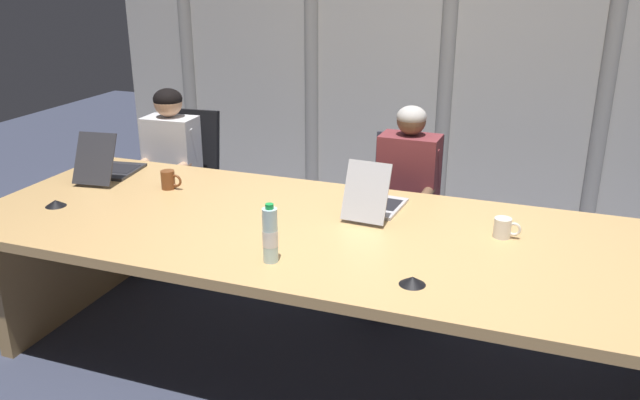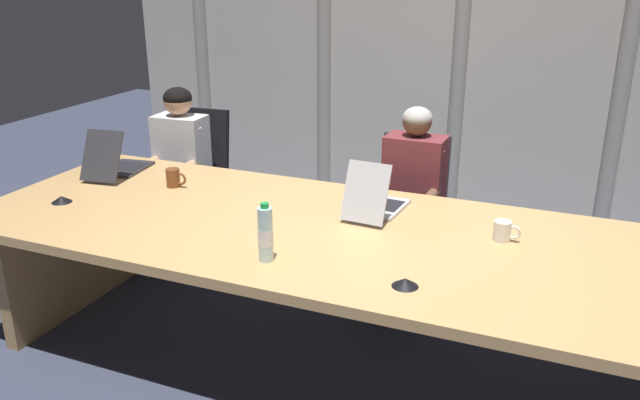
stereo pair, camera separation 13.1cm
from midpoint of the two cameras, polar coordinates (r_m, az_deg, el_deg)
ground_plane at (r=3.46m, az=2.25°, el=-14.40°), size 12.03×12.03×0.00m
conference_table at (r=3.16m, az=2.40°, el=-5.35°), size 4.04×1.35×0.75m
curtain_backdrop at (r=5.30m, az=11.01°, el=13.51°), size 6.02×0.17×2.76m
laptop_left_end at (r=4.14m, az=-18.90°, el=2.77°), size 0.30×0.50×0.30m
laptop_left_mid at (r=3.35m, az=3.81°, el=-0.16°), size 0.26×0.45×0.30m
office_chair_left_end at (r=4.84m, az=-12.66°, el=0.26°), size 0.60×0.60×0.97m
office_chair_left_mid at (r=4.22m, az=6.44°, el=-2.48°), size 0.60×0.60×0.93m
person_left_end at (r=4.63m, az=-14.21°, el=3.17°), size 0.39×0.56×1.17m
person_left_mid at (r=3.96m, az=6.54°, el=0.68°), size 0.38×0.55×1.17m
water_bottle_primary at (r=2.78m, az=-5.77°, el=-3.14°), size 0.07×0.07×0.27m
coffee_mug_near at (r=3.81m, az=-14.18°, el=1.73°), size 0.13×0.08×0.11m
coffee_mug_far at (r=3.14m, az=14.76°, el=-2.41°), size 0.13×0.08×0.10m
conference_mic_left_side at (r=3.74m, az=-23.26°, el=-0.26°), size 0.11×0.11×0.03m
conference_mic_right_side at (r=2.64m, az=6.76°, el=-7.10°), size 0.11×0.11×0.03m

